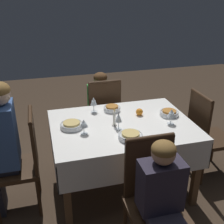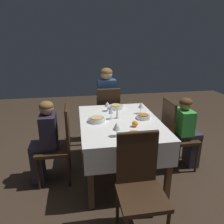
# 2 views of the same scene
# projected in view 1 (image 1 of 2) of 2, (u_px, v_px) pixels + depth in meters

# --- Properties ---
(ground_plane) EXTENTS (8.00, 8.00, 0.00)m
(ground_plane) POSITION_uv_depth(u_px,v_px,m) (121.00, 186.00, 2.93)
(ground_plane) COLOR #3D2D21
(dining_table) EXTENTS (1.32, 0.97, 0.74)m
(dining_table) POSITION_uv_depth(u_px,v_px,m) (122.00, 132.00, 2.66)
(dining_table) COLOR white
(dining_table) RESTS_ON ground_plane
(chair_east) EXTENTS (0.41, 0.41, 0.96)m
(chair_east) POSITION_uv_depth(u_px,v_px,m) (23.00, 159.00, 2.48)
(chair_east) COLOR #382314
(chair_east) RESTS_ON ground_plane
(chair_north) EXTENTS (0.41, 0.41, 0.96)m
(chair_north) POSITION_uv_depth(u_px,v_px,m) (153.00, 195.00, 2.06)
(chair_north) COLOR #382314
(chair_north) RESTS_ON ground_plane
(chair_south) EXTENTS (0.41, 0.41, 0.96)m
(chair_south) POSITION_uv_depth(u_px,v_px,m) (103.00, 113.00, 3.37)
(chair_south) COLOR #382314
(chair_south) RESTS_ON ground_plane
(chair_west) EXTENTS (0.41, 0.41, 0.96)m
(chair_west) POSITION_uv_depth(u_px,v_px,m) (206.00, 132.00, 2.93)
(chair_west) COLOR #382314
(chair_west) RESTS_ON ground_plane
(person_adult_denim) EXTENTS (0.34, 0.30, 1.24)m
(person_adult_denim) POSITION_uv_depth(u_px,v_px,m) (1.00, 144.00, 2.37)
(person_adult_denim) COLOR #282833
(person_adult_denim) RESTS_ON ground_plane
(person_child_dark) EXTENTS (0.30, 0.33, 1.03)m
(person_child_dark) POSITION_uv_depth(u_px,v_px,m) (163.00, 206.00, 1.89)
(person_child_dark) COLOR #383342
(person_child_dark) RESTS_ON ground_plane
(person_child_green) EXTENTS (0.30, 0.33, 0.99)m
(person_child_green) POSITION_uv_depth(u_px,v_px,m) (100.00, 105.00, 3.51)
(person_child_green) COLOR #383342
(person_child_green) RESTS_ON ground_plane
(bowl_east) EXTENTS (0.21, 0.21, 0.06)m
(bowl_east) POSITION_uv_depth(u_px,v_px,m) (72.00, 125.00, 2.54)
(bowl_east) COLOR silver
(bowl_east) RESTS_ON dining_table
(wine_glass_east) EXTENTS (0.08, 0.08, 0.14)m
(wine_glass_east) POSITION_uv_depth(u_px,v_px,m) (84.00, 124.00, 2.41)
(wine_glass_east) COLOR white
(wine_glass_east) RESTS_ON dining_table
(bowl_north) EXTENTS (0.21, 0.21, 0.06)m
(bowl_north) POSITION_uv_depth(u_px,v_px,m) (131.00, 136.00, 2.36)
(bowl_north) COLOR silver
(bowl_north) RESTS_ON dining_table
(wine_glass_north) EXTENTS (0.06, 0.06, 0.16)m
(wine_glass_north) POSITION_uv_depth(u_px,v_px,m) (119.00, 118.00, 2.47)
(wine_glass_north) COLOR white
(wine_glass_north) RESTS_ON dining_table
(bowl_south) EXTENTS (0.17, 0.17, 0.06)m
(bowl_south) POSITION_uv_depth(u_px,v_px,m) (112.00, 108.00, 2.87)
(bowl_south) COLOR silver
(bowl_south) RESTS_ON dining_table
(wine_glass_south) EXTENTS (0.07, 0.07, 0.16)m
(wine_glass_south) POSITION_uv_depth(u_px,v_px,m) (94.00, 102.00, 2.81)
(wine_glass_south) COLOR white
(wine_glass_south) RESTS_ON dining_table
(bowl_west) EXTENTS (0.19, 0.19, 0.06)m
(bowl_west) POSITION_uv_depth(u_px,v_px,m) (169.00, 113.00, 2.77)
(bowl_west) COLOR silver
(bowl_west) RESTS_ON dining_table
(wine_glass_west) EXTENTS (0.08, 0.08, 0.15)m
(wine_glass_west) POSITION_uv_depth(u_px,v_px,m) (171.00, 114.00, 2.57)
(wine_glass_west) COLOR white
(wine_glass_west) RESTS_ON dining_table
(candle_centerpiece) EXTENTS (0.05, 0.05, 0.17)m
(candle_centerpiece) POSITION_uv_depth(u_px,v_px,m) (114.00, 119.00, 2.56)
(candle_centerpiece) COLOR beige
(candle_centerpiece) RESTS_ON dining_table
(orange_fruit) EXTENTS (0.07, 0.07, 0.07)m
(orange_fruit) POSITION_uv_depth(u_px,v_px,m) (139.00, 112.00, 2.78)
(orange_fruit) COLOR orange
(orange_fruit) RESTS_ON dining_table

